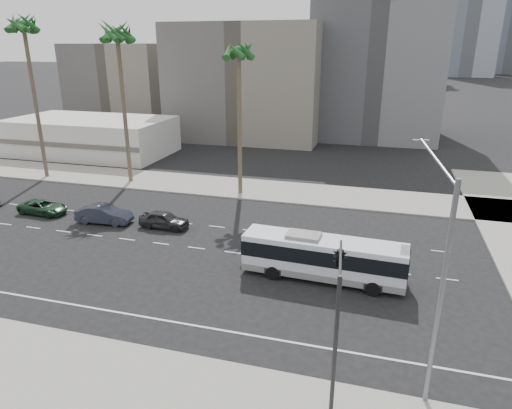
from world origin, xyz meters
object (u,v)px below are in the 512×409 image
(car_a, at_px, (164,220))
(palm_far, at_px, (24,29))
(traffic_signal, at_px, (340,265))
(streetlight_corner, at_px, (438,272))
(city_bus, at_px, (323,257))
(palm_mid, at_px, (117,39))
(palm_near, at_px, (239,55))
(car_b, at_px, (104,214))
(car_c, at_px, (43,207))

(car_a, bearing_deg, palm_far, 63.73)
(palm_far, bearing_deg, traffic_signal, -33.66)
(streetlight_corner, xyz_separation_m, palm_far, (-40.41, 25.00, 10.31))
(city_bus, distance_m, palm_mid, 32.44)
(car_a, distance_m, traffic_signal, 21.61)
(palm_near, bearing_deg, car_b, -128.78)
(car_b, xyz_separation_m, palm_near, (8.92, 11.10, 13.01))
(streetlight_corner, height_order, palm_mid, palm_mid)
(car_a, distance_m, car_b, 5.56)
(traffic_signal, relative_size, palm_mid, 0.38)
(palm_mid, bearing_deg, car_b, -69.56)
(car_b, bearing_deg, streetlight_corner, -123.52)
(traffic_signal, bearing_deg, palm_near, 112.01)
(palm_mid, height_order, palm_far, palm_far)
(car_b, bearing_deg, traffic_signal, -126.42)
(traffic_signal, xyz_separation_m, palm_far, (-36.41, 24.25, 10.89))
(car_a, xyz_separation_m, streetlight_corner, (19.94, -14.56, 5.29))
(streetlight_corner, bearing_deg, car_c, 142.03)
(car_a, height_order, traffic_signal, traffic_signal)
(car_a, bearing_deg, car_c, 90.42)
(traffic_signal, relative_size, palm_far, 0.36)
(streetlight_corner, bearing_deg, car_a, 130.28)
(streetlight_corner, relative_size, palm_near, 0.70)
(palm_mid, bearing_deg, palm_near, -3.19)
(palm_far, bearing_deg, palm_near, 0.61)
(car_b, xyz_separation_m, palm_mid, (-4.41, 11.84, 14.55))
(car_c, xyz_separation_m, traffic_signal, (28.27, -13.88, 4.80))
(city_bus, xyz_separation_m, palm_near, (-10.84, 15.96, 12.20))
(car_a, xyz_separation_m, palm_mid, (-9.96, 11.43, 14.62))
(palm_near, bearing_deg, car_a, -107.52)
(car_a, height_order, streetlight_corner, streetlight_corner)
(city_bus, relative_size, car_a, 2.52)
(palm_mid, bearing_deg, traffic_signal, -44.26)
(car_b, distance_m, palm_far, 24.12)
(city_bus, xyz_separation_m, traffic_signal, (1.73, -8.54, 3.83))
(car_b, height_order, palm_mid, palm_mid)
(city_bus, xyz_separation_m, streetlight_corner, (5.73, -9.29, 4.41))
(city_bus, relative_size, streetlight_corner, 1.01)
(car_a, bearing_deg, city_bus, -109.59)
(palm_near, bearing_deg, streetlight_corner, -56.73)
(car_a, relative_size, streetlight_corner, 0.40)
(palm_mid, bearing_deg, car_c, -101.77)
(car_a, relative_size, palm_mid, 0.25)
(car_b, height_order, palm_far, palm_far)
(city_bus, relative_size, traffic_signal, 1.65)
(traffic_signal, distance_m, palm_far, 45.08)
(car_b, relative_size, car_c, 1.05)
(palm_near, bearing_deg, palm_far, -179.39)
(palm_near, distance_m, palm_mid, 13.44)
(city_bus, distance_m, car_a, 15.19)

